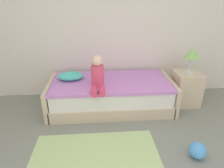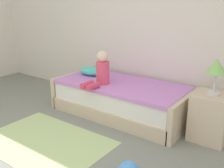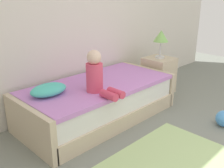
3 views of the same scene
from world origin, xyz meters
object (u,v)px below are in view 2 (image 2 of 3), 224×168
Objects in this scene: pillow at (92,71)px; table_lamp at (216,68)px; bed at (121,99)px; nightstand at (210,117)px; child_figure at (101,71)px.

table_lamp is at bearing -2.96° from pillow.
pillow is at bearing 177.04° from table_lamp.
table_lamp reaches higher than bed.
table_lamp reaches higher than pillow.
bed is 4.69× the size of table_lamp.
nightstand is at bearing -0.22° from bed.
table_lamp is at bearing 8.08° from child_figure.
child_figure is at bearing -35.46° from pillow.
table_lamp is 1.61m from child_figure.
child_figure is (-1.57, -0.22, -0.23)m from table_lamp.
pillow is at bearing 171.68° from bed.
table_lamp is (0.00, 0.00, 0.64)m from nightstand.
child_figure is at bearing -134.27° from bed.
nightstand is at bearing 8.08° from child_figure.
table_lamp is (1.35, -0.01, 0.69)m from bed.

